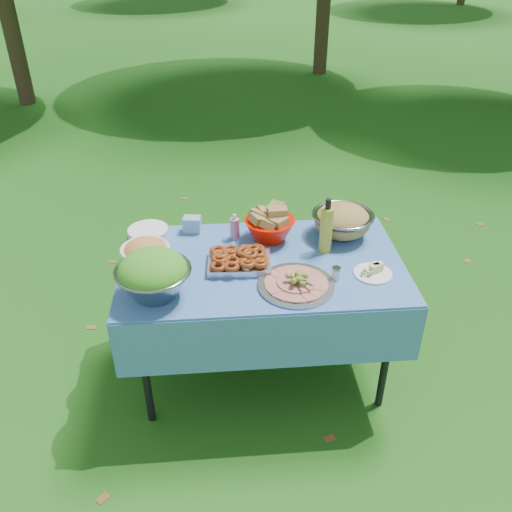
{
  "coord_description": "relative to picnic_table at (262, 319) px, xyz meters",
  "views": [
    {
      "loc": [
        -0.23,
        -2.33,
        2.31
      ],
      "look_at": [
        -0.03,
        0.0,
        0.8
      ],
      "focal_mm": 38.0,
      "sensor_mm": 36.0,
      "label": 1
    }
  ],
  "objects": [
    {
      "name": "oil_bottle",
      "position": [
        0.35,
        0.09,
        0.53
      ],
      "size": [
        0.07,
        0.07,
        0.3
      ],
      "primitive_type": "cylinder",
      "rotation": [
        0.0,
        0.0,
        -0.05
      ],
      "color": "gold",
      "rests_on": "picnic_table"
    },
    {
      "name": "charcuterie_platter",
      "position": [
        0.14,
        -0.22,
        0.42
      ],
      "size": [
        0.44,
        0.44,
        0.09
      ],
      "primitive_type": "cylinder",
      "rotation": [
        0.0,
        0.0,
        0.19
      ],
      "color": "#A2A5A9",
      "rests_on": "picnic_table"
    },
    {
      "name": "cheese_plate",
      "position": [
        0.54,
        -0.15,
        0.41
      ],
      "size": [
        0.25,
        0.25,
        0.05
      ],
      "primitive_type": "cylinder",
      "rotation": [
        0.0,
        0.0,
        0.38
      ],
      "color": "white",
      "rests_on": "picnic_table"
    },
    {
      "name": "pasta_bowl_white",
      "position": [
        -0.6,
        0.04,
        0.45
      ],
      "size": [
        0.29,
        0.29,
        0.14
      ],
      "primitive_type": null,
      "rotation": [
        0.0,
        0.0,
        0.21
      ],
      "color": "white",
      "rests_on": "picnic_table"
    },
    {
      "name": "fried_tray",
      "position": [
        -0.12,
        -0.02,
        0.42
      ],
      "size": [
        0.33,
        0.24,
        0.08
      ],
      "primitive_type": "cube",
      "rotation": [
        0.0,
        0.0,
        -0.06
      ],
      "color": "silver",
      "rests_on": "picnic_table"
    },
    {
      "name": "ground",
      "position": [
        0.0,
        0.0,
        -0.38
      ],
      "size": [
        80.0,
        80.0,
        0.0
      ],
      "primitive_type": "plane",
      "color": "#0A3A0A",
      "rests_on": "ground"
    },
    {
      "name": "sanitizer_bottle",
      "position": [
        -0.13,
        0.26,
        0.45
      ],
      "size": [
        0.06,
        0.06,
        0.15
      ],
      "primitive_type": "cylinder",
      "rotation": [
        0.0,
        0.0,
        -0.2
      ],
      "color": "#CA7499",
      "rests_on": "picnic_table"
    },
    {
      "name": "shaker",
      "position": [
        0.35,
        -0.18,
        0.42
      ],
      "size": [
        0.05,
        0.05,
        0.07
      ],
      "primitive_type": "cylinder",
      "rotation": [
        0.0,
        0.0,
        -0.09
      ],
      "color": "white",
      "rests_on": "picnic_table"
    },
    {
      "name": "picnic_table",
      "position": [
        0.0,
        0.0,
        0.0
      ],
      "size": [
        1.46,
        0.86,
        0.76
      ],
      "primitive_type": "cube",
      "color": "#7EC1F3",
      "rests_on": "ground"
    },
    {
      "name": "bread_bowl",
      "position": [
        0.06,
        0.24,
        0.47
      ],
      "size": [
        0.28,
        0.28,
        0.19
      ],
      "primitive_type": null,
      "rotation": [
        0.0,
        0.0,
        -0.01
      ],
      "color": "#ED1200",
      "rests_on": "picnic_table"
    },
    {
      "name": "pasta_bowl_steel",
      "position": [
        0.47,
        0.25,
        0.47
      ],
      "size": [
        0.43,
        0.43,
        0.18
      ],
      "primitive_type": null,
      "rotation": [
        0.0,
        0.0,
        -0.31
      ],
      "color": "gray",
      "rests_on": "picnic_table"
    },
    {
      "name": "wipes_box",
      "position": [
        -0.37,
        0.36,
        0.42
      ],
      "size": [
        0.11,
        0.08,
        0.09
      ],
      "primitive_type": "cube",
      "rotation": [
        0.0,
        0.0,
        -0.15
      ],
      "color": "#86B0D1",
      "rests_on": "picnic_table"
    },
    {
      "name": "salad_bowl",
      "position": [
        -0.53,
        -0.24,
        0.5
      ],
      "size": [
        0.44,
        0.44,
        0.23
      ],
      "primitive_type": null,
      "rotation": [
        0.0,
        0.0,
        0.31
      ],
      "color": "gray",
      "rests_on": "picnic_table"
    },
    {
      "name": "plate_stack",
      "position": [
        -0.61,
        0.31,
        0.41
      ],
      "size": [
        0.26,
        0.26,
        0.05
      ],
      "primitive_type": "cylinder",
      "rotation": [
        0.0,
        0.0,
        0.18
      ],
      "color": "white",
      "rests_on": "picnic_table"
    }
  ]
}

